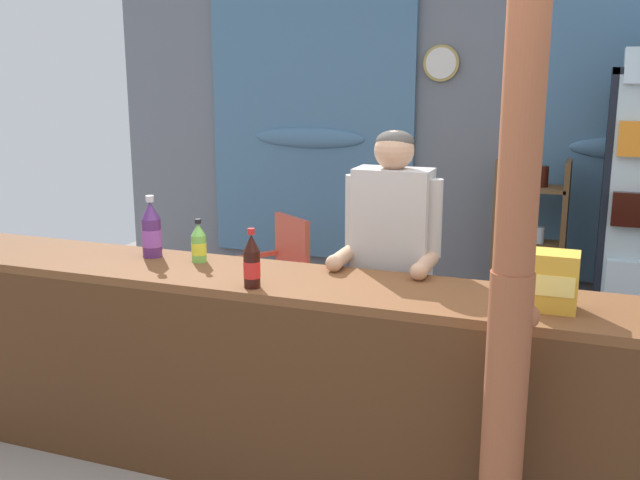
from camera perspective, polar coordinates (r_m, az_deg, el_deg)
ground_plane at (r=4.21m, az=5.47°, el=-13.34°), size 7.58×7.58×0.00m
back_wall_curtained at (r=5.54m, az=10.66°, el=6.80°), size 5.65×0.22×2.51m
stall_counter at (r=3.24m, az=-0.05°, el=-10.00°), size 4.36×0.55×0.96m
timber_post at (r=2.58m, az=14.71°, el=-3.50°), size 0.17×0.15×2.41m
bottle_shelf_rack at (r=5.22m, az=15.89°, el=-0.70°), size 0.48×0.28×1.29m
plastic_lawn_chair at (r=5.20m, az=-3.36°, el=-2.30°), size 0.61×0.61×0.86m
shopkeeper at (r=3.58m, az=5.57°, el=-1.06°), size 0.48×0.42×1.59m
soda_bottle_grape_soda at (r=3.74m, az=-12.96°, el=0.69°), size 0.10×0.10×0.31m
soda_bottle_lime_soda at (r=3.60m, az=-9.40°, el=-0.28°), size 0.07×0.07×0.21m
soda_bottle_cola at (r=3.14m, az=-5.32°, el=-1.77°), size 0.07×0.07×0.26m
snack_box_choco_powder at (r=2.98m, az=17.52°, el=-3.04°), size 0.20×0.15×0.23m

